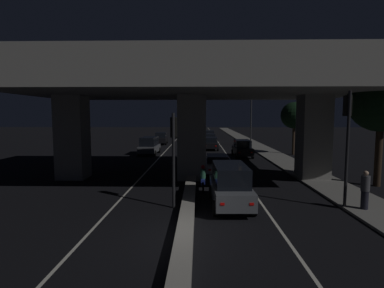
% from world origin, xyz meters
% --- Properties ---
extents(ground_plane, '(200.00, 200.00, 0.00)m').
position_xyz_m(ground_plane, '(0.00, 0.00, 0.00)').
color(ground_plane, black).
extents(lane_line_left_inner, '(0.12, 126.00, 0.00)m').
position_xyz_m(lane_line_left_inner, '(-3.63, 35.00, 0.00)').
color(lane_line_left_inner, beige).
rests_on(lane_line_left_inner, ground_plane).
extents(lane_line_right_inner, '(0.12, 126.00, 0.00)m').
position_xyz_m(lane_line_right_inner, '(3.63, 35.00, 0.00)').
color(lane_line_right_inner, beige).
rests_on(lane_line_right_inner, ground_plane).
extents(median_divider, '(0.61, 126.00, 0.41)m').
position_xyz_m(median_divider, '(0.00, 35.00, 0.20)').
color(median_divider, gray).
rests_on(median_divider, ground_plane).
extents(sidewalk_right, '(2.74, 126.00, 0.12)m').
position_xyz_m(sidewalk_right, '(8.63, 28.00, 0.06)').
color(sidewalk_right, slate).
rests_on(sidewalk_right, ground_plane).
extents(elevated_overpass, '(22.68, 12.41, 8.80)m').
position_xyz_m(elevated_overpass, '(0.00, 10.32, 6.50)').
color(elevated_overpass, gray).
rests_on(elevated_overpass, ground_plane).
extents(traffic_light_left_of_median, '(0.30, 0.49, 4.52)m').
position_xyz_m(traffic_light_left_of_median, '(-0.70, 3.79, 3.09)').
color(traffic_light_left_of_median, black).
rests_on(traffic_light_left_of_median, ground_plane).
extents(traffic_light_right_of_median, '(0.30, 0.49, 5.52)m').
position_xyz_m(traffic_light_right_of_median, '(7.36, 3.78, 3.75)').
color(traffic_light_right_of_median, black).
rests_on(traffic_light_right_of_median, ground_plane).
extents(street_lamp, '(1.90, 0.32, 7.79)m').
position_xyz_m(street_lamp, '(7.78, 33.42, 4.58)').
color(street_lamp, '#2D2D30').
rests_on(street_lamp, ground_plane).
extents(car_grey_lead, '(1.97, 4.43, 2.02)m').
position_xyz_m(car_grey_lead, '(2.02, 4.07, 1.06)').
color(car_grey_lead, '#515459').
rests_on(car_grey_lead, ground_plane).
extents(car_white_second, '(1.92, 4.83, 1.35)m').
position_xyz_m(car_white_second, '(1.88, 12.76, 0.70)').
color(car_white_second, silver).
rests_on(car_white_second, ground_plane).
extents(car_black_third, '(1.94, 4.18, 1.81)m').
position_xyz_m(car_black_third, '(5.08, 21.35, 0.92)').
color(car_black_third, black).
rests_on(car_black_third, ground_plane).
extents(car_black_fourth, '(2.12, 4.07, 1.60)m').
position_xyz_m(car_black_fourth, '(1.98, 27.86, 0.84)').
color(car_black_fourth, black).
rests_on(car_black_fourth, ground_plane).
extents(car_black_fifth, '(1.98, 4.81, 1.59)m').
position_xyz_m(car_black_fifth, '(2.12, 35.17, 0.85)').
color(car_black_fifth, black).
rests_on(car_black_fifth, ground_plane).
extents(car_white_sixth, '(2.01, 4.19, 1.77)m').
position_xyz_m(car_white_sixth, '(2.20, 40.89, 0.93)').
color(car_white_sixth, silver).
rests_on(car_white_sixth, ground_plane).
extents(car_grey_lead_oncoming, '(2.09, 4.36, 1.96)m').
position_xyz_m(car_grey_lead_oncoming, '(-5.09, 23.14, 1.02)').
color(car_grey_lead_oncoming, '#515459').
rests_on(car_grey_lead_oncoming, ground_plane).
extents(car_black_second_oncoming, '(2.00, 4.19, 1.80)m').
position_xyz_m(car_black_second_oncoming, '(-5.30, 35.01, 0.92)').
color(car_black_second_oncoming, black).
rests_on(car_black_second_oncoming, ground_plane).
extents(car_dark_red_third_oncoming, '(2.02, 4.41, 1.46)m').
position_xyz_m(car_dark_red_third_oncoming, '(-2.15, 47.44, 0.73)').
color(car_dark_red_third_oncoming, '#591414').
rests_on(car_dark_red_third_oncoming, ground_plane).
extents(car_dark_blue_fourth_oncoming, '(1.94, 4.71, 1.44)m').
position_xyz_m(car_dark_blue_fourth_oncoming, '(-1.85, 58.90, 0.76)').
color(car_dark_blue_fourth_oncoming, '#141938').
rests_on(car_dark_blue_fourth_oncoming, ground_plane).
extents(motorcycle_blue_filtering_near, '(0.32, 1.93, 1.48)m').
position_xyz_m(motorcycle_blue_filtering_near, '(0.74, 7.23, 0.62)').
color(motorcycle_blue_filtering_near, black).
rests_on(motorcycle_blue_filtering_near, ground_plane).
extents(motorcycle_black_filtering_mid, '(0.34, 1.79, 1.38)m').
position_xyz_m(motorcycle_black_filtering_mid, '(0.61, 16.01, 0.59)').
color(motorcycle_black_filtering_mid, black).
rests_on(motorcycle_black_filtering_mid, ground_plane).
extents(pedestrian_on_sidewalk, '(0.38, 0.38, 1.78)m').
position_xyz_m(pedestrian_on_sidewalk, '(8.09, 3.34, 1.01)').
color(pedestrian_on_sidewalk, black).
rests_on(pedestrian_on_sidewalk, sidewalk_right).
extents(roadside_tree_kerbside_near, '(3.88, 3.88, 7.27)m').
position_xyz_m(roadside_tree_kerbside_near, '(11.58, 8.35, 5.29)').
color(roadside_tree_kerbside_near, '#2D2116').
rests_on(roadside_tree_kerbside_near, ground_plane).
extents(roadside_tree_kerbside_mid, '(2.93, 2.93, 5.86)m').
position_xyz_m(roadside_tree_kerbside_mid, '(11.01, 23.16, 4.36)').
color(roadside_tree_kerbside_mid, '#2D2116').
rests_on(roadside_tree_kerbside_mid, ground_plane).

